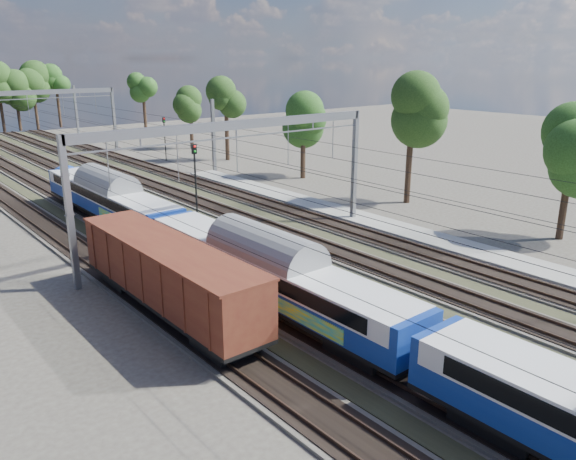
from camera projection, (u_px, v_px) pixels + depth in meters
track_bed at (145, 206)px, 50.98m from camera, size 21.00×130.00×0.34m
platform at (459, 247)px, 39.82m from camera, size 3.00×70.00×0.30m
catenary at (108, 128)px, 55.00m from camera, size 25.65×130.00×9.00m
tree_belt at (43, 92)px, 89.56m from camera, size 38.91×99.52×11.63m
emu_train at (271, 265)px, 29.47m from camera, size 2.98×63.07×4.36m
freight_boxcar at (168, 274)px, 28.93m from camera, size 3.05×14.73×3.80m
worker at (120, 186)px, 55.62m from camera, size 0.45×0.65×1.73m
signal_near at (195, 173)px, 45.43m from camera, size 0.45×0.41×6.40m
signal_far at (165, 133)px, 73.16m from camera, size 0.38×0.35×5.66m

